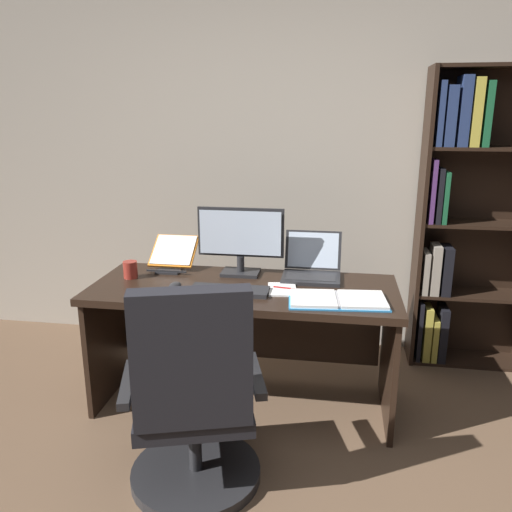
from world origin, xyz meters
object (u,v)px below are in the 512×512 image
Objects in this scene: bookshelf at (465,220)px; monitor at (241,241)px; keyboard at (229,290)px; reading_stand_with_book at (173,254)px; coffee_mug at (130,270)px; notepad at (282,289)px; office_chair at (194,407)px; open_binder at (338,300)px; computer_mouse at (175,286)px; pen at (286,288)px; desk at (246,314)px; laptop at (312,268)px.

monitor is (-1.36, -0.53, -0.06)m from bookshelf.
reading_stand_with_book is at bearing 137.70° from keyboard.
coffee_mug is at bearing -127.60° from reading_stand_with_book.
notepad is at bearing -42.15° from monitor.
office_chair is at bearing -91.44° from monitor.
open_binder is (-0.79, -0.92, -0.25)m from bookshelf.
computer_mouse reaches higher than pen.
bookshelf reaches higher than desk.
computer_mouse is (-0.30, 0.00, 0.01)m from keyboard.
laptop is (0.44, 0.99, 0.35)m from office_chair.
keyboard is (-0.06, -0.19, 0.21)m from desk.
monitor is at bearing 139.84° from pen.
reading_stand_with_book is at bearing 156.75° from pen.
bookshelf is 1.36m from notepad.
office_chair is at bearing -66.89° from computer_mouse.
laptop is 0.79× the size of keyboard.
pen is at bearing -23.95° from desk.
keyboard is at bearing -42.30° from reading_stand_with_book.
pen is (-0.12, -0.26, -0.04)m from laptop.
reading_stand_with_book is 0.54× the size of open_binder.
open_binder is at bearing -23.90° from reading_stand_with_book.
notepad is 0.02m from pen.
laptop is at bearing 1.18° from monitor.
desk is 0.46m from computer_mouse.
laptop is at bearing -3.79° from reading_stand_with_book.
laptop reaches higher than keyboard.
reading_stand_with_book reaches higher than keyboard.
reading_stand_with_book is 2.84× the size of coffee_mug.
bookshelf is 2.12m from office_chair.
office_chair is 7.12× the size of pen.
coffee_mug is at bearing 175.17° from pen.
bookshelf is at bearing 27.41° from desk.
monitor is at bearing 141.01° from open_binder.
pen is at bearing -4.83° from coffee_mug.
laptop is at bearing 64.41° from pen.
reading_stand_with_book is (-0.44, 0.40, 0.08)m from keyboard.
office_chair is 1.18m from reading_stand_with_book.
office_chair is 1.14m from laptop.
keyboard and open_binder have the same top height.
desk is 4.02× the size of keyboard.
notepad is 1.50× the size of pen.
pen is 1.42× the size of coffee_mug.
bookshelf is 19.39× the size of coffee_mug.
monitor is 4.88× the size of computer_mouse.
pen is (0.29, -0.25, -0.19)m from monitor.
open_binder is (0.15, -0.39, -0.04)m from laptop.
pen is (0.32, 0.73, 0.31)m from office_chair.
open_binder is (1.01, -0.45, -0.08)m from reading_stand_with_book.
bookshelf reaches higher than office_chair.
bookshelf is at bearing 36.31° from pen.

